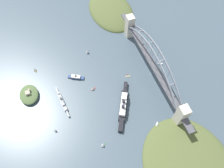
# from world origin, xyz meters

# --- Properties ---
(ground_plane) EXTENTS (1400.00, 1400.00, 0.00)m
(ground_plane) POSITION_xyz_m (0.00, 0.00, 0.00)
(ground_plane) COLOR #3D4C56
(harbor_arch_bridge) EXTENTS (272.84, 14.64, 70.22)m
(harbor_arch_bridge) POSITION_xyz_m (0.00, 0.00, 28.95)
(harbor_arch_bridge) COLOR beige
(harbor_arch_bridge) RESTS_ON ground
(headland_west_shore) EXTENTS (164.76, 138.41, 25.21)m
(headland_west_shore) POSITION_xyz_m (-178.48, 18.04, 0.00)
(headland_west_shore) COLOR #4C562D
(headland_west_shore) RESTS_ON ground
(headland_east_shore) EXTENTS (143.36, 94.56, 26.29)m
(headland_east_shore) POSITION_xyz_m (185.23, 7.72, 0.00)
(headland_east_shore) COLOR #4C562D
(headland_east_shore) RESTS_ON ground
(ocean_liner) EXTENTS (86.92, 51.67, 19.83)m
(ocean_liner) POSITION_xyz_m (-46.12, 75.51, 6.02)
(ocean_liner) COLOR black
(ocean_liner) RESTS_ON ground
(naval_cruiser) EXTENTS (64.07, 10.33, 17.53)m
(naval_cruiser) POSITION_xyz_m (1.35, 172.84, 3.17)
(naval_cruiser) COLOR gray
(naval_cruiser) RESTS_ON ground
(harbor_ferry_steamer) EXTENTS (19.78, 29.65, 8.53)m
(harbor_ferry_steamer) POSITION_xyz_m (41.15, 135.36, 2.68)
(harbor_ferry_steamer) COLOR navy
(harbor_ferry_steamer) RESTS_ON ground
(fort_island_mid_harbor) EXTENTS (41.79, 33.02, 14.99)m
(fort_island_mid_harbor) POSITION_xyz_m (34.72, 224.67, 5.05)
(fort_island_mid_harbor) COLOR #4C6038
(fort_island_mid_harbor) RESTS_ON ground
(seaplane_taxiing_near_bridge) EXTENTS (8.48, 9.50, 5.02)m
(seaplane_taxiing_near_bridge) POSITION_xyz_m (12.74, -26.98, 2.19)
(seaplane_taxiing_near_bridge) COLOR #B7B7B2
(seaplane_taxiing_near_bridge) RESTS_ON ground
(small_boat_0) EXTENTS (9.59, 6.82, 11.52)m
(small_boat_0) POSITION_xyz_m (90.27, 96.75, 5.34)
(small_boat_0) COLOR black
(small_boat_0) RESTS_ON ground
(small_boat_1) EXTENTS (6.47, 9.00, 9.21)m
(small_boat_1) POSITION_xyz_m (6.28, 114.07, 4.26)
(small_boat_1) COLOR #B2231E
(small_boat_1) RESTS_ON ground
(small_boat_2) EXTENTS (3.58, 10.22, 1.96)m
(small_boat_2) POSITION_xyz_m (8.86, 43.07, 0.69)
(small_boat_2) COLOR gold
(small_boat_2) RESTS_ON ground
(small_boat_3) EXTENTS (8.66, 5.59, 9.10)m
(small_boat_3) POSITION_xyz_m (85.68, 204.39, 4.22)
(small_boat_3) COLOR gold
(small_boat_3) RESTS_ON ground
(small_boat_4) EXTENTS (10.32, 8.17, 10.14)m
(small_boat_4) POSITION_xyz_m (-98.79, 35.33, 4.65)
(small_boat_4) COLOR silver
(small_boat_4) RESTS_ON ground
(small_boat_5) EXTENTS (6.08, 5.26, 7.52)m
(small_boat_5) POSITION_xyz_m (-46.55, 197.28, 3.49)
(small_boat_5) COLOR black
(small_boat_5) RESTS_ON ground
(small_boat_6) EXTENTS (6.68, 8.79, 9.61)m
(small_boat_6) POSITION_xyz_m (-97.94, 132.01, 4.50)
(small_boat_6) COLOR #2D6B3D
(small_boat_6) RESTS_ON ground
(channel_marker_buoy) EXTENTS (2.20, 2.20, 2.75)m
(channel_marker_buoy) POSITION_xyz_m (12.96, 42.31, 1.12)
(channel_marker_buoy) COLOR red
(channel_marker_buoy) RESTS_ON ground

